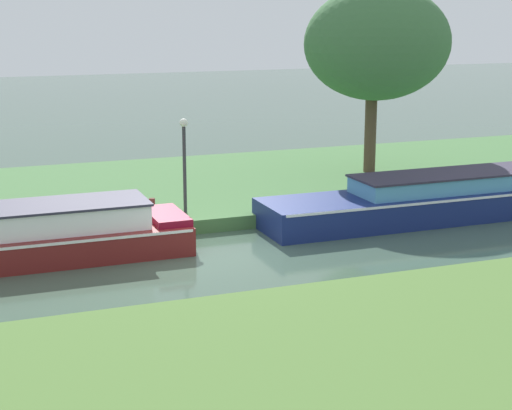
# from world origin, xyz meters

# --- Properties ---
(ground_plane) EXTENTS (120.00, 120.00, 0.00)m
(ground_plane) POSITION_xyz_m (0.00, 0.00, 0.00)
(ground_plane) COLOR #3F5646
(riverbank_far) EXTENTS (72.00, 10.00, 0.40)m
(riverbank_far) POSITION_xyz_m (0.00, 7.00, 0.20)
(riverbank_far) COLOR #416D3A
(riverbank_far) RESTS_ON ground_plane
(riverbank_near) EXTENTS (72.00, 10.00, 0.40)m
(riverbank_near) POSITION_xyz_m (0.00, -9.00, 0.20)
(riverbank_near) COLOR #4B6F31
(riverbank_near) RESTS_ON ground_plane
(maroon_barge) EXTENTS (7.34, 2.40, 1.40)m
(maroon_barge) POSITION_xyz_m (-3.89, 1.20, 0.60)
(maroon_barge) COLOR maroon
(maroon_barge) RESTS_ON ground_plane
(navy_narrowboat) EXTENTS (10.90, 2.28, 1.36)m
(navy_narrowboat) POSITION_xyz_m (7.76, 1.20, 0.59)
(navy_narrowboat) COLOR navy
(navy_narrowboat) RESTS_ON ground_plane
(willow_tree_left) EXTENTS (5.47, 3.44, 6.55)m
(willow_tree_left) POSITION_xyz_m (8.23, 6.17, 4.96)
(willow_tree_left) COLOR #4F3B2B
(willow_tree_left) RESTS_ON riverbank_far
(lamp_post) EXTENTS (0.24, 0.24, 2.73)m
(lamp_post) POSITION_xyz_m (0.29, 2.99, 2.13)
(lamp_post) COLOR #333338
(lamp_post) RESTS_ON riverbank_far
(mooring_post_far) EXTENTS (0.17, 0.17, 0.63)m
(mooring_post_far) POSITION_xyz_m (-0.81, 2.47, 0.71)
(mooring_post_far) COLOR #523026
(mooring_post_far) RESTS_ON riverbank_far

